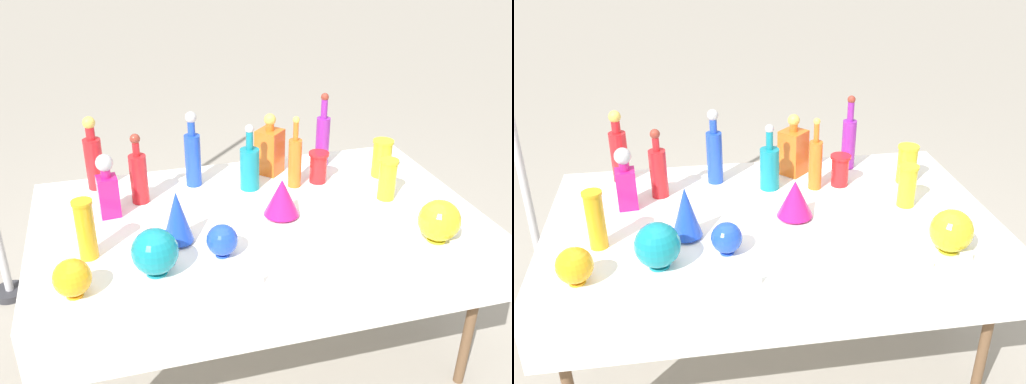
# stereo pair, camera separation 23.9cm
# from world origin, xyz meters

# --- Properties ---
(ground_plane) EXTENTS (40.00, 40.00, 0.00)m
(ground_plane) POSITION_xyz_m (0.00, 0.00, 0.00)
(ground_plane) COLOR #A0998C
(display_table) EXTENTS (1.86, 1.10, 0.76)m
(display_table) POSITION_xyz_m (0.00, -0.03, 0.71)
(display_table) COLOR white
(display_table) RESTS_ON ground
(tall_bottle_0) EXTENTS (0.06, 0.06, 0.34)m
(tall_bottle_0) POSITION_xyz_m (0.24, 0.21, 0.89)
(tall_bottle_0) COLOR orange
(tall_bottle_0) RESTS_ON display_table
(tall_bottle_1) EXTENTS (0.08, 0.08, 0.35)m
(tall_bottle_1) POSITION_xyz_m (-0.65, 0.44, 0.91)
(tall_bottle_1) COLOR red
(tall_bottle_1) RESTS_ON display_table
(tall_bottle_2) EXTENTS (0.09, 0.09, 0.31)m
(tall_bottle_2) POSITION_xyz_m (0.04, 0.24, 0.87)
(tall_bottle_2) COLOR teal
(tall_bottle_2) RESTS_ON display_table
(tall_bottle_3) EXTENTS (0.07, 0.07, 0.37)m
(tall_bottle_3) POSITION_xyz_m (0.46, 0.41, 0.91)
(tall_bottle_3) COLOR purple
(tall_bottle_3) RESTS_ON display_table
(tall_bottle_4) EXTENTS (0.08, 0.08, 0.32)m
(tall_bottle_4) POSITION_xyz_m (-0.46, 0.24, 0.89)
(tall_bottle_4) COLOR red
(tall_bottle_4) RESTS_ON display_table
(tall_bottle_5) EXTENTS (0.07, 0.07, 0.36)m
(tall_bottle_5) POSITION_xyz_m (-0.21, 0.35, 0.91)
(tall_bottle_5) COLOR blue
(tall_bottle_5) RESTS_ON display_table
(square_decanter_0) EXTENTS (0.15, 0.15, 0.30)m
(square_decanter_0) POSITION_xyz_m (0.18, 0.38, 0.88)
(square_decanter_0) COLOR orange
(square_decanter_0) RESTS_ON display_table
(square_decanter_1) EXTENTS (0.09, 0.09, 0.28)m
(square_decanter_1) POSITION_xyz_m (-0.60, 0.15, 0.89)
(square_decanter_1) COLOR #C61972
(square_decanter_1) RESTS_ON display_table
(slender_vase_0) EXTENTS (0.10, 0.10, 0.15)m
(slender_vase_0) POSITION_xyz_m (0.37, 0.22, 0.84)
(slender_vase_0) COLOR red
(slender_vase_0) RESTS_ON display_table
(slender_vase_1) EXTENTS (0.08, 0.08, 0.19)m
(slender_vase_1) POSITION_xyz_m (0.60, -0.02, 0.86)
(slender_vase_1) COLOR yellow
(slender_vase_1) RESTS_ON display_table
(slender_vase_2) EXTENTS (0.10, 0.10, 0.18)m
(slender_vase_2) POSITION_xyz_m (0.68, 0.20, 0.86)
(slender_vase_2) COLOR yellow
(slender_vase_2) RESTS_ON display_table
(slender_vase_3) EXTENTS (0.08, 0.08, 0.24)m
(slender_vase_3) POSITION_xyz_m (-0.69, -0.16, 0.88)
(slender_vase_3) COLOR orange
(slender_vase_3) RESTS_ON display_table
(fluted_vase_0) EXTENTS (0.15, 0.15, 0.17)m
(fluted_vase_0) POSITION_xyz_m (0.10, -0.06, 0.85)
(fluted_vase_0) COLOR #C61972
(fluted_vase_0) RESTS_ON display_table
(fluted_vase_1) EXTENTS (0.12, 0.12, 0.22)m
(fluted_vase_1) POSITION_xyz_m (-0.35, -0.15, 0.87)
(fluted_vase_1) COLOR blue
(fluted_vase_1) RESTS_ON display_table
(round_bowl_0) EXTENTS (0.13, 0.13, 0.14)m
(round_bowl_0) POSITION_xyz_m (-0.74, -0.39, 0.83)
(round_bowl_0) COLOR orange
(round_bowl_0) RESTS_ON display_table
(round_bowl_1) EXTENTS (0.17, 0.17, 0.18)m
(round_bowl_1) POSITION_xyz_m (-0.46, -0.34, 0.85)
(round_bowl_1) COLOR teal
(round_bowl_1) RESTS_ON display_table
(round_bowl_2) EXTENTS (0.16, 0.16, 0.17)m
(round_bowl_2) POSITION_xyz_m (0.62, -0.41, 0.85)
(round_bowl_2) COLOR yellow
(round_bowl_2) RESTS_ON display_table
(round_bowl_3) EXTENTS (0.12, 0.12, 0.13)m
(round_bowl_3) POSITION_xyz_m (-0.21, -0.28, 0.83)
(round_bowl_3) COLOR blue
(round_bowl_3) RESTS_ON display_table
(price_tag_left) EXTENTS (0.05, 0.02, 0.05)m
(price_tag_left) POSITION_xyz_m (0.65, -0.49, 0.78)
(price_tag_left) COLOR white
(price_tag_left) RESTS_ON display_table
(price_tag_center) EXTENTS (0.06, 0.03, 0.04)m
(price_tag_center) POSITION_xyz_m (-0.14, -0.50, 0.78)
(price_tag_center) COLOR white
(price_tag_center) RESTS_ON display_table
(price_tag_right) EXTENTS (0.06, 0.03, 0.03)m
(price_tag_right) POSITION_xyz_m (0.49, -0.50, 0.78)
(price_tag_right) COLOR white
(price_tag_right) RESTS_ON display_table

